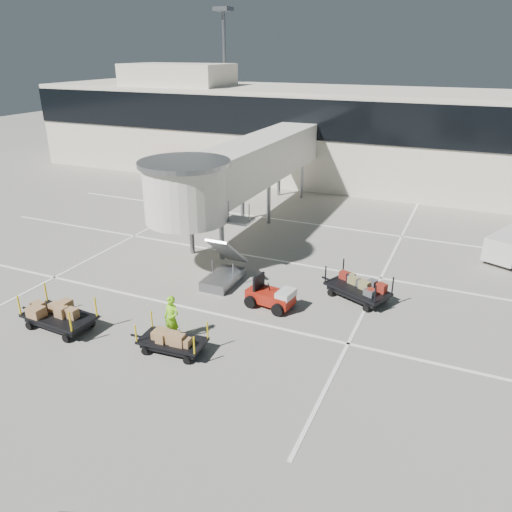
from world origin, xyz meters
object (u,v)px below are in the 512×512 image
at_px(baggage_tug, 272,296).
at_px(suitcase_cart, 357,289).
at_px(box_cart_near, 171,341).
at_px(box_cart_far, 57,316).
at_px(ground_worker, 172,318).
at_px(belt_loader, 169,172).

xyz_separation_m(baggage_tug, suitcase_cart, (3.47, 2.42, 0.01)).
relative_size(box_cart_near, box_cart_far, 0.84).
relative_size(box_cart_near, ground_worker, 1.67).
bearing_deg(suitcase_cart, belt_loader, 166.62).
xyz_separation_m(baggage_tug, box_cart_near, (-2.27, -5.11, -0.06)).
bearing_deg(belt_loader, ground_worker, -76.36).
relative_size(baggage_tug, box_cart_near, 0.72).
bearing_deg(belt_loader, suitcase_cart, -57.33).
relative_size(baggage_tug, ground_worker, 1.20).
bearing_deg(ground_worker, box_cart_near, -54.92).
height_order(baggage_tug, ground_worker, ground_worker).
bearing_deg(box_cart_near, ground_worker, 115.50).
xyz_separation_m(suitcase_cart, belt_loader, (-21.56, 16.60, 0.21)).
relative_size(box_cart_far, ground_worker, 1.99).
height_order(box_cart_near, box_cart_far, box_cart_far).
relative_size(baggage_tug, belt_loader, 0.54).
distance_m(ground_worker, belt_loader, 27.96).
bearing_deg(box_cart_near, box_cart_far, -179.21).
xyz_separation_m(box_cart_near, belt_loader, (-15.82, 24.13, 0.28)).
bearing_deg(baggage_tug, belt_loader, 141.53).
distance_m(suitcase_cart, box_cart_near, 9.47).
relative_size(box_cart_near, belt_loader, 0.76).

